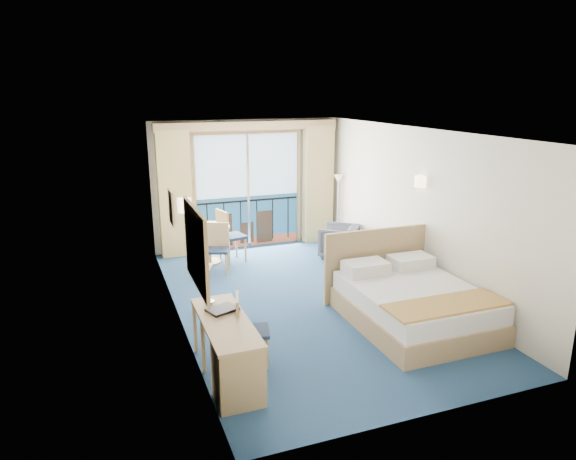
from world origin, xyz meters
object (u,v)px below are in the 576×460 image
object	(u,v)px
desk	(235,363)
round_table	(209,235)
floor_lamp	(338,192)
table_chair_b	(218,245)
bed	(411,302)
nightstand	(393,267)
table_chair_a	(228,233)
desk_chair	(247,326)
armchair	(339,241)

from	to	relation	value
desk	round_table	xyz separation A→B (m)	(0.68, 4.60, 0.16)
floor_lamp	table_chair_b	bearing A→B (deg)	-162.37
bed	nightstand	world-z (taller)	bed
desk	round_table	size ratio (longest dim) A/B	1.89
desk	table_chair_a	distance (m)	4.62
round_table	nightstand	bearing A→B (deg)	-37.44
desk_chair	table_chair_a	distance (m)	3.96
armchair	round_table	size ratio (longest dim) A/B	0.89
nightstand	armchair	xyz separation A→B (m)	(-0.29, 1.59, 0.07)
nightstand	desk	bearing A→B (deg)	-145.13
nightstand	table_chair_a	distance (m)	3.22
armchair	floor_lamp	world-z (taller)	floor_lamp
floor_lamp	table_chair_a	size ratio (longest dim) A/B	1.44
bed	desk_chair	distance (m)	2.58
table_chair_b	desk	bearing A→B (deg)	-80.42
armchair	desk_chair	bearing A→B (deg)	-0.96
table_chair_a	round_table	bearing A→B (deg)	58.78
bed	armchair	size ratio (longest dim) A/B	3.02
nightstand	bed	bearing A→B (deg)	-112.79
table_chair_a	table_chair_b	size ratio (longest dim) A/B	1.15
desk_chair	nightstand	bearing A→B (deg)	-45.88
bed	floor_lamp	distance (m)	4.18
table_chair_a	armchair	bearing A→B (deg)	-116.61
desk_chair	table_chair_b	distance (m)	3.44
armchair	table_chair_b	world-z (taller)	table_chair_b
bed	round_table	bearing A→B (deg)	120.55
desk_chair	round_table	size ratio (longest dim) A/B	1.10
nightstand	floor_lamp	world-z (taller)	floor_lamp
desk	desk_chair	distance (m)	0.69
desk	desk_chair	world-z (taller)	desk_chair
floor_lamp	armchair	bearing A→B (deg)	-113.51
nightstand	floor_lamp	size ratio (longest dim) A/B	0.34
desk_chair	desk	bearing A→B (deg)	167.86
bed	table_chair_a	size ratio (longest dim) A/B	2.08
desk_chair	table_chair_a	size ratio (longest dim) A/B	0.86
desk_chair	round_table	bearing A→B (deg)	8.96
armchair	desk	world-z (taller)	desk
floor_lamp	desk	bearing A→B (deg)	-126.15
nightstand	desk_chair	xyz separation A→B (m)	(-3.20, -1.83, 0.25)
desk	armchair	bearing A→B (deg)	51.46
armchair	desk_chair	world-z (taller)	desk_chair
round_table	floor_lamp	bearing A→B (deg)	6.43
floor_lamp	table_chair_a	world-z (taller)	floor_lamp
bed	desk	xyz separation A→B (m)	(-2.86, -0.91, 0.08)
armchair	nightstand	bearing A→B (deg)	49.85
desk_chair	table_chair_a	xyz separation A→B (m)	(0.74, 3.89, 0.08)
nightstand	round_table	world-z (taller)	round_table
desk	table_chair_a	size ratio (longest dim) A/B	1.46
floor_lamp	nightstand	bearing A→B (deg)	-92.29
desk_chair	table_chair_b	size ratio (longest dim) A/B	0.99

